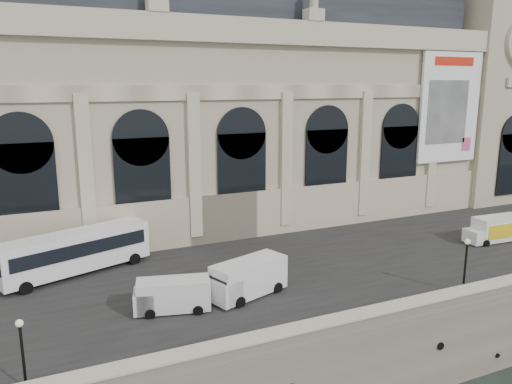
# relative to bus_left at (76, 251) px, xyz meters

# --- Properties ---
(quay) EXTENTS (160.00, 70.00, 6.00)m
(quay) POSITION_rel_bus_left_xyz_m (20.56, 16.38, -5.08)
(quay) COLOR gray
(quay) RESTS_ON ground
(street) EXTENTS (160.00, 24.00, 0.06)m
(street) POSITION_rel_bus_left_xyz_m (20.56, -4.62, -2.05)
(street) COLOR #2D2D2D
(street) RESTS_ON quay
(parapet) EXTENTS (160.00, 1.40, 1.21)m
(parapet) POSITION_rel_bus_left_xyz_m (20.56, -18.02, -1.46)
(parapet) COLOR gray
(parapet) RESTS_ON quay
(museum) EXTENTS (69.00, 18.70, 29.10)m
(museum) POSITION_rel_bus_left_xyz_m (14.59, 12.24, 11.64)
(museum) COLOR #B6AB8C
(museum) RESTS_ON quay
(clock_pavilion) EXTENTS (13.00, 14.72, 36.70)m
(clock_pavilion) POSITION_rel_bus_left_xyz_m (54.56, 9.31, 15.34)
(clock_pavilion) COLOR #B6AB8C
(clock_pavilion) RESTS_ON quay
(bus_left) EXTENTS (12.71, 6.63, 3.71)m
(bus_left) POSITION_rel_bus_left_xyz_m (0.00, 0.00, 0.00)
(bus_left) COLOR white
(bus_left) RESTS_ON quay
(van_b) EXTENTS (6.67, 4.19, 2.78)m
(van_b) POSITION_rel_bus_left_xyz_m (11.15, -10.12, -0.66)
(van_b) COLOR silver
(van_b) RESTS_ON quay
(van_c) EXTENTS (5.63, 3.22, 2.36)m
(van_c) POSITION_rel_bus_left_xyz_m (5.26, -10.17, -0.87)
(van_c) COLOR silver
(van_c) RESTS_ON quay
(box_truck) EXTENTS (6.58, 2.60, 2.61)m
(box_truck) POSITION_rel_bus_left_xyz_m (39.77, -8.25, -0.77)
(box_truck) COLOR white
(box_truck) RESTS_ON quay
(lamp_left) EXTENTS (0.41, 0.41, 3.99)m
(lamp_left) POSITION_rel_bus_left_xyz_m (-4.04, -16.04, -0.10)
(lamp_left) COLOR black
(lamp_left) RESTS_ON quay
(lamp_right) EXTENTS (0.44, 0.44, 4.37)m
(lamp_right) POSITION_rel_bus_left_xyz_m (26.76, -16.43, 0.09)
(lamp_right) COLOR black
(lamp_right) RESTS_ON quay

